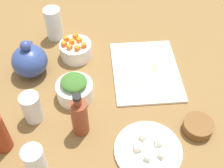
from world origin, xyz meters
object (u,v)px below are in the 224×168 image
(drinking_glass_1, at_px, (54,24))
(plate_tofu, at_px, (148,150))
(bowl_carrots, at_px, (76,50))
(bowl_greens, at_px, (75,90))
(bowl_small_side, at_px, (198,126))
(cutting_board, at_px, (146,71))
(drinking_glass_0, at_px, (36,164))
(teapot, at_px, (30,60))
(bottle_0, at_px, (80,117))
(drinking_glass_2, at_px, (32,108))

(drinking_glass_1, bearing_deg, plate_tofu, -153.63)
(bowl_carrots, bearing_deg, bowl_greens, 177.45)
(plate_tofu, xyz_separation_m, bowl_small_side, (0.06, -0.18, 0.01))
(bowl_greens, bearing_deg, cutting_board, -71.45)
(plate_tofu, height_order, bowl_carrots, bowl_carrots)
(bowl_greens, bearing_deg, drinking_glass_0, 159.52)
(teapot, bearing_deg, drinking_glass_0, -172.99)
(bowl_carrots, height_order, drinking_glass_0, drinking_glass_0)
(bowl_small_side, height_order, bottle_0, bottle_0)
(bowl_greens, bearing_deg, bottle_0, -174.30)
(bowl_small_side, xyz_separation_m, drinking_glass_2, (0.11, 0.55, 0.04))
(bowl_greens, relative_size, teapot, 0.85)
(bottle_0, bearing_deg, drinking_glass_1, 10.48)
(bowl_carrots, bearing_deg, plate_tofu, -155.66)
(cutting_board, distance_m, teapot, 0.45)
(drinking_glass_0, xyz_separation_m, drinking_glass_1, (0.65, -0.03, -0.00))
(plate_tofu, xyz_separation_m, drinking_glass_2, (0.17, 0.37, 0.05))
(drinking_glass_2, bearing_deg, bottle_0, -113.81)
(drinking_glass_1, bearing_deg, teapot, 157.09)
(bottle_0, height_order, drinking_glass_0, bottle_0)
(drinking_glass_1, bearing_deg, bottle_0, -169.52)
(plate_tofu, bearing_deg, drinking_glass_1, 26.37)
(teapot, bearing_deg, plate_tofu, -135.59)
(bowl_carrots, relative_size, bottle_0, 0.72)
(bottle_0, xyz_separation_m, drinking_glass_2, (0.07, 0.16, -0.02))
(cutting_board, height_order, bowl_carrots, bowl_carrots)
(cutting_board, relative_size, bottle_0, 1.86)
(bowl_carrots, bearing_deg, bottle_0, -179.13)
(bowl_carrots, relative_size, drinking_glass_1, 0.91)
(bottle_0, relative_size, drinking_glass_2, 1.63)
(plate_tofu, height_order, teapot, teapot)
(plate_tofu, xyz_separation_m, bowl_carrots, (0.47, 0.21, 0.03))
(plate_tofu, relative_size, drinking_glass_1, 1.52)
(bowl_carrots, height_order, teapot, teapot)
(bottle_0, bearing_deg, bowl_greens, 5.70)
(cutting_board, relative_size, teapot, 2.15)
(bowl_carrots, relative_size, drinking_glass_0, 0.89)
(plate_tofu, distance_m, drinking_glass_2, 0.41)
(plate_tofu, relative_size, bottle_0, 1.20)
(bowl_carrots, distance_m, teapot, 0.19)
(bowl_carrots, distance_m, bowl_small_side, 0.57)
(plate_tofu, height_order, bowl_greens, bowl_greens)
(bowl_greens, relative_size, drinking_glass_0, 0.92)
(plate_tofu, bearing_deg, bowl_carrots, 24.34)
(bowl_greens, distance_m, bottle_0, 0.16)
(cutting_board, height_order, drinking_glass_0, drinking_glass_0)
(cutting_board, distance_m, drinking_glass_2, 0.46)
(teapot, bearing_deg, drinking_glass_2, -174.19)
(teapot, relative_size, drinking_glass_1, 1.10)
(plate_tofu, height_order, drinking_glass_2, drinking_glass_2)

